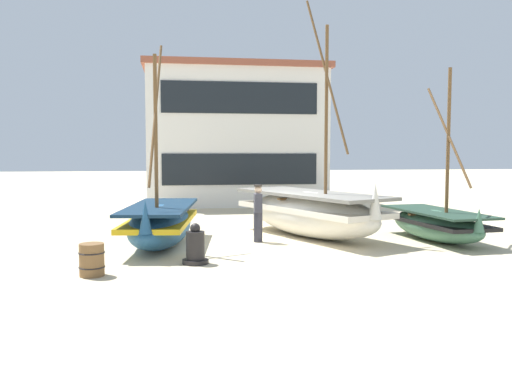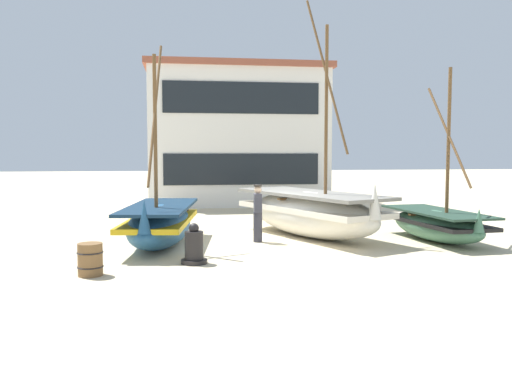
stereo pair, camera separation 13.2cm
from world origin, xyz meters
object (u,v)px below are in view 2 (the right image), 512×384
fisherman_by_hull (258,214)px  fishing_boat_centre_large (311,212)px  fishing_boat_near_left (160,223)px  fishing_boat_far_right (437,224)px  capstan_winch (194,248)px  wooden_barrel (90,259)px  harbor_building_main (234,136)px

fisherman_by_hull → fishing_boat_centre_large: bearing=22.1°
fishing_boat_near_left → fisherman_by_hull: size_ratio=3.35×
fishing_boat_far_right → capstan_winch: (-7.23, -2.23, -0.13)m
fishing_boat_near_left → wooden_barrel: size_ratio=8.07×
fisherman_by_hull → capstan_winch: size_ratio=1.74×
fisherman_by_hull → harbor_building_main: bearing=87.1°
fishing_boat_near_left → fishing_boat_centre_large: (4.59, 1.01, 0.13)m
fisherman_by_hull → capstan_winch: fisherman_by_hull is taller
fishing_boat_near_left → capstan_winch: (0.88, -2.48, -0.26)m
fishing_boat_near_left → fishing_boat_far_right: fishing_boat_near_left is taller
fishing_boat_centre_large → fishing_boat_far_right: fishing_boat_centre_large is taller
fishing_boat_centre_large → fishing_boat_near_left: bearing=-167.6°
fishing_boat_far_right → capstan_winch: bearing=-162.9°
fisherman_by_hull → capstan_winch: bearing=-124.9°
fishing_boat_centre_large → capstan_winch: (-3.71, -3.50, -0.39)m
fishing_boat_far_right → fisherman_by_hull: 5.33m
fisherman_by_hull → capstan_winch: (-1.93, -2.78, -0.45)m
wooden_barrel → capstan_winch: bearing=22.7°
fishing_boat_near_left → harbor_building_main: bearing=75.4°
fisherman_by_hull → fishing_boat_near_left: bearing=-174.1°
fishing_boat_centre_large → fishing_boat_far_right: size_ratio=1.45×
fishing_boat_far_right → fisherman_by_hull: (-5.30, 0.55, 0.32)m
capstan_winch → fishing_boat_centre_large: bearing=43.3°
wooden_barrel → fishing_boat_far_right: bearing=18.5°
fishing_boat_centre_large → harbor_building_main: (-1.13, 12.26, 2.72)m
harbor_building_main → fishing_boat_far_right: bearing=-71.0°
fisherman_by_hull → wooden_barrel: 5.59m
wooden_barrel → fisherman_by_hull: bearing=41.7°
fisherman_by_hull → harbor_building_main: size_ratio=0.19×
fishing_boat_centre_large → harbor_building_main: fishing_boat_centre_large is taller
fishing_boat_centre_large → fisherman_by_hull: fishing_boat_centre_large is taller
fishing_boat_near_left → capstan_winch: size_ratio=5.85×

